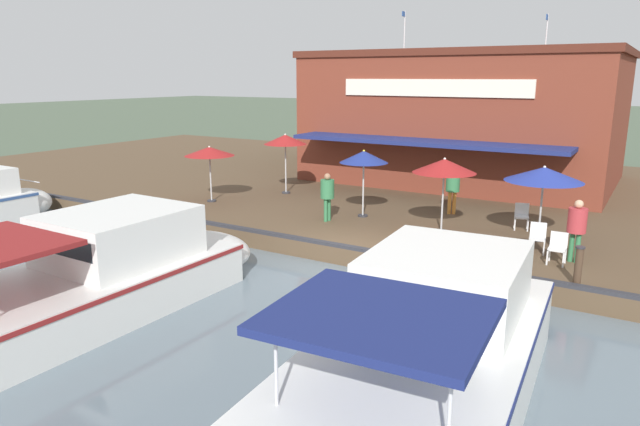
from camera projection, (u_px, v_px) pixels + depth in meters
name	position (u px, v px, depth m)	size (l,w,h in m)	color
ground_plane	(343.00, 268.00, 16.79)	(220.00, 220.00, 0.00)	#4C5B47
quay_deck	(461.00, 194.00, 25.85)	(22.00, 56.00, 0.60)	brown
quay_edge_fender	(345.00, 246.00, 16.72)	(0.20, 50.40, 0.10)	#2D2D33
waterfront_restaurant	(466.00, 116.00, 27.60)	(11.28, 13.76, 8.05)	brown
patio_umbrella_back_row	(364.00, 157.00, 20.01)	(1.71, 1.71, 2.41)	#B7B7B7
patio_umbrella_far_corner	(544.00, 174.00, 17.02)	(2.30, 2.30, 2.32)	#B7B7B7
patio_umbrella_mid_patio_left	(444.00, 166.00, 17.95)	(2.01, 2.01, 2.43)	#B7B7B7
patio_umbrella_by_entrance	(209.00, 152.00, 22.48)	(1.97, 1.97, 2.24)	#B7B7B7
patio_umbrella_mid_patio_right	(285.00, 140.00, 24.04)	(1.81, 1.81, 2.56)	#B7B7B7
cafe_chair_beside_entrance	(558.00, 246.00, 15.25)	(0.45, 0.45, 0.85)	white
cafe_chair_back_row_seat	(522.00, 215.00, 18.71)	(0.54, 0.54, 0.85)	white
cafe_chair_far_corner_seat	(538.00, 236.00, 16.26)	(0.50, 0.50, 0.85)	white
person_near_entrance	(453.00, 184.00, 20.63)	(0.49, 0.49, 1.74)	orange
person_at_quay_edge	(577.00, 223.00, 15.23)	(0.49, 0.49, 1.73)	#337547
person_mid_patio	(327.00, 191.00, 19.62)	(0.48, 0.48, 1.68)	#337547
motorboat_second_along	(436.00, 342.00, 10.03)	(9.52, 3.79, 2.53)	white
motorboat_far_downstream	(107.00, 273.00, 13.75)	(9.54, 3.51, 2.27)	silver
mooring_post	(578.00, 266.00, 13.65)	(0.22, 0.22, 0.98)	#473323
tree_downstream_bank	(364.00, 94.00, 34.47)	(3.92, 3.73, 5.85)	brown
tree_behind_restaurant	(334.00, 86.00, 35.16)	(3.56, 3.39, 6.15)	brown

